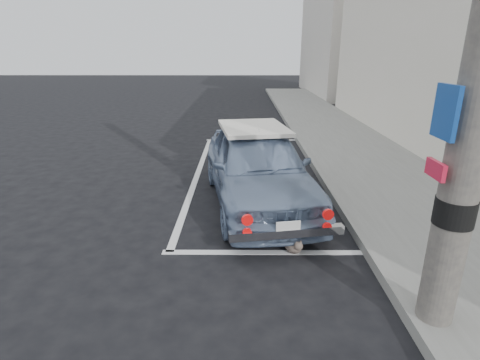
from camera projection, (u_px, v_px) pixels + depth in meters
name	position (u px, v px, depth m)	size (l,w,h in m)	color
ground	(234.00, 236.00, 5.72)	(80.00, 80.00, 0.00)	black
sidewalk	(394.00, 187.00, 7.57)	(2.80, 40.00, 0.15)	slate
building_far	(342.00, 28.00, 23.28)	(3.50, 10.00, 8.00)	beige
pline_rear	(269.00, 252.00, 5.24)	(3.00, 0.12, 0.01)	silver
pline_front	(254.00, 140.00, 11.86)	(3.00, 0.12, 0.01)	silver
pline_side	(197.00, 174.00, 8.56)	(0.12, 7.00, 0.01)	silver
retro_coupe	(257.00, 166.00, 6.76)	(2.29, 4.33, 1.40)	#7388A9
cat	(293.00, 245.00, 5.22)	(0.32, 0.44, 0.25)	#695C50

